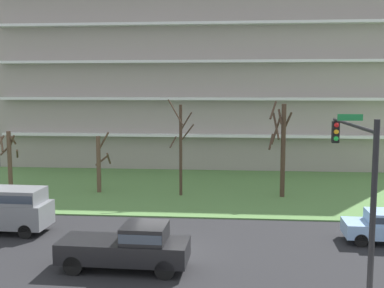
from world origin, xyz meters
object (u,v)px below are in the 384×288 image
Objects in this scene: tree_left at (100,163)px; van_gray_center_left at (0,206)px; tree_center at (181,146)px; pickup_black_near_left at (130,246)px; tree_right at (281,145)px; traffic_signal_mast at (357,176)px; tree_far_left at (9,158)px.

tree_left is 0.84× the size of van_gray_center_left.
pickup_black_near_left is (-0.63, -13.61, -2.50)m from tree_center.
tree_right is at bearing 63.03° from pickup_black_near_left.
traffic_signal_mast reaches higher than van_gray_center_left.
pickup_black_near_left is at bearing 163.02° from traffic_signal_mast.
tree_center is 1.29× the size of van_gray_center_left.
tree_right reaches higher than van_gray_center_left.
pickup_black_near_left is at bearing -69.50° from tree_left.
pickup_black_near_left is 9.12m from van_gray_center_left.
pickup_black_near_left is at bearing -49.44° from tree_far_left.
traffic_signal_mast is at bearing 158.71° from van_gray_center_left.
traffic_signal_mast is (13.75, -16.72, 2.36)m from tree_left.
tree_left is 0.65× the size of tree_center.
van_gray_center_left is (4.05, -9.47, -1.12)m from tree_far_left.
traffic_signal_mast is (0.91, -16.38, 0.91)m from tree_right.
pickup_black_near_left is at bearing -118.71° from tree_right.
tree_center is 6.93m from tree_right.
van_gray_center_left reaches higher than pickup_black_near_left.
van_gray_center_left is at bearing 152.09° from pickup_black_near_left.
traffic_signal_mast is (8.47, -2.59, 3.57)m from pickup_black_near_left.
traffic_signal_mast is at bearing -39.03° from tree_far_left.
tree_right is 1.22× the size of pickup_black_near_left.
traffic_signal_mast reaches higher than tree_left.
tree_center reaches higher than van_gray_center_left.
pickup_black_near_left is 1.04× the size of van_gray_center_left.
tree_center is 13.85m from pickup_black_near_left.
tree_far_left is 1.01× the size of tree_left.
tree_far_left reaches higher than tree_left.
tree_far_left is at bearing 179.47° from tree_right.
pickup_black_near_left is 9.55m from traffic_signal_mast.
tree_right is at bearing 93.19° from traffic_signal_mast.
tree_far_left is at bearing -178.69° from tree_left.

